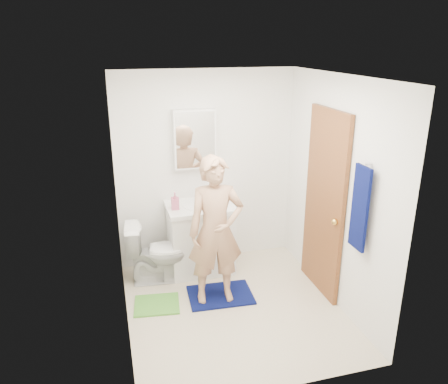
# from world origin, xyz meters

# --- Properties ---
(floor) EXTENTS (2.20, 2.40, 0.02)m
(floor) POSITION_xyz_m (0.00, 0.00, -0.01)
(floor) COLOR beige
(floor) RESTS_ON ground
(ceiling) EXTENTS (2.20, 2.40, 0.02)m
(ceiling) POSITION_xyz_m (0.00, 0.00, 2.41)
(ceiling) COLOR white
(ceiling) RESTS_ON ground
(wall_back) EXTENTS (2.20, 0.02, 2.40)m
(wall_back) POSITION_xyz_m (0.00, 1.21, 1.20)
(wall_back) COLOR white
(wall_back) RESTS_ON ground
(wall_front) EXTENTS (2.20, 0.02, 2.40)m
(wall_front) POSITION_xyz_m (0.00, -1.21, 1.20)
(wall_front) COLOR white
(wall_front) RESTS_ON ground
(wall_left) EXTENTS (0.02, 2.40, 2.40)m
(wall_left) POSITION_xyz_m (-1.11, 0.00, 1.20)
(wall_left) COLOR white
(wall_left) RESTS_ON ground
(wall_right) EXTENTS (0.02, 2.40, 2.40)m
(wall_right) POSITION_xyz_m (1.11, 0.00, 1.20)
(wall_right) COLOR white
(wall_right) RESTS_ON ground
(vanity_cabinet) EXTENTS (0.75, 0.55, 0.80)m
(vanity_cabinet) POSITION_xyz_m (-0.15, 0.91, 0.40)
(vanity_cabinet) COLOR white
(vanity_cabinet) RESTS_ON floor
(countertop) EXTENTS (0.79, 0.59, 0.05)m
(countertop) POSITION_xyz_m (-0.15, 0.91, 0.83)
(countertop) COLOR white
(countertop) RESTS_ON vanity_cabinet
(sink_basin) EXTENTS (0.40, 0.40, 0.03)m
(sink_basin) POSITION_xyz_m (-0.15, 0.91, 0.84)
(sink_basin) COLOR white
(sink_basin) RESTS_ON countertop
(faucet) EXTENTS (0.03, 0.03, 0.12)m
(faucet) POSITION_xyz_m (-0.15, 1.09, 0.91)
(faucet) COLOR silver
(faucet) RESTS_ON countertop
(medicine_cabinet) EXTENTS (0.50, 0.12, 0.70)m
(medicine_cabinet) POSITION_xyz_m (-0.15, 1.14, 1.60)
(medicine_cabinet) COLOR white
(medicine_cabinet) RESTS_ON wall_back
(mirror_panel) EXTENTS (0.46, 0.01, 0.66)m
(mirror_panel) POSITION_xyz_m (-0.15, 1.08, 1.60)
(mirror_panel) COLOR white
(mirror_panel) RESTS_ON wall_back
(door) EXTENTS (0.05, 0.80, 2.05)m
(door) POSITION_xyz_m (1.07, 0.15, 1.02)
(door) COLOR brown
(door) RESTS_ON ground
(door_knob) EXTENTS (0.07, 0.07, 0.07)m
(door_knob) POSITION_xyz_m (1.03, -0.17, 0.95)
(door_knob) COLOR gold
(door_knob) RESTS_ON door
(towel) EXTENTS (0.03, 0.24, 0.80)m
(towel) POSITION_xyz_m (1.03, -0.57, 1.25)
(towel) COLOR #070F49
(towel) RESTS_ON wall_right
(towel_hook) EXTENTS (0.06, 0.02, 0.02)m
(towel_hook) POSITION_xyz_m (1.07, -0.57, 1.67)
(towel_hook) COLOR silver
(towel_hook) RESTS_ON wall_right
(toilet) EXTENTS (0.75, 0.47, 0.73)m
(toilet) POSITION_xyz_m (-0.69, 0.78, 0.37)
(toilet) COLOR white
(toilet) RESTS_ON floor
(bath_mat) EXTENTS (0.73, 0.54, 0.02)m
(bath_mat) POSITION_xyz_m (-0.07, 0.26, 0.01)
(bath_mat) COLOR #070F49
(bath_mat) RESTS_ON floor
(green_rug) EXTENTS (0.52, 0.46, 0.02)m
(green_rug) POSITION_xyz_m (-0.78, 0.26, 0.01)
(green_rug) COLOR #57A938
(green_rug) RESTS_ON floor
(soap_dispenser) EXTENTS (0.10, 0.10, 0.20)m
(soap_dispenser) POSITION_xyz_m (-0.45, 0.87, 0.95)
(soap_dispenser) COLOR #C95D7E
(soap_dispenser) RESTS_ON countertop
(toothbrush_cup) EXTENTS (0.12, 0.12, 0.09)m
(toothbrush_cup) POSITION_xyz_m (-0.04, 1.00, 0.89)
(toothbrush_cup) COLOR #693B82
(toothbrush_cup) RESTS_ON countertop
(man) EXTENTS (0.61, 0.42, 1.60)m
(man) POSITION_xyz_m (-0.14, 0.20, 0.82)
(man) COLOR tan
(man) RESTS_ON bath_mat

